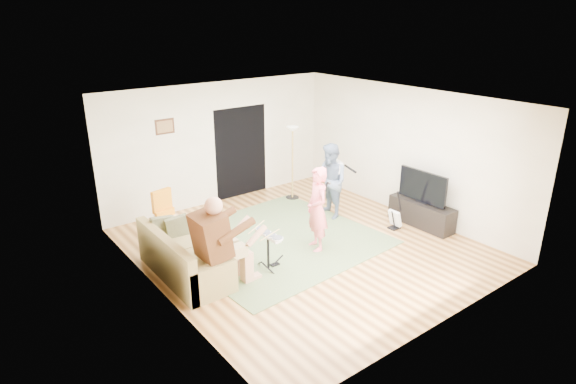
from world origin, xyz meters
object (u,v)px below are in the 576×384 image
object	(u,v)px
drum_kit	(268,253)
torchiere_lamp	(293,150)
guitar_spare	(395,218)
sofa	(181,262)
tv_cabinet	(421,214)
television	(423,186)
guitarist	(330,181)
dining_chair	(169,224)
singer	(317,209)

from	to	relation	value
drum_kit	torchiere_lamp	bearing A→B (deg)	45.09
guitar_spare	drum_kit	bearing A→B (deg)	175.67
sofa	guitar_spare	xyz separation A→B (m)	(4.24, -0.87, -0.04)
tv_cabinet	television	world-z (taller)	television
torchiere_lamp	tv_cabinet	bearing A→B (deg)	-67.71
drum_kit	guitarist	distance (m)	2.58
dining_chair	tv_cabinet	size ratio (longest dim) A/B	0.72
guitar_spare	tv_cabinet	size ratio (longest dim) A/B	0.56
sofa	television	world-z (taller)	television
guitar_spare	torchiere_lamp	world-z (taller)	torchiere_lamp
guitar_spare	torchiere_lamp	bearing A→B (deg)	102.97
guitar_spare	dining_chair	xyz separation A→B (m)	(-3.83, 2.20, 0.13)
singer	guitarist	bearing A→B (deg)	147.38
singer	drum_kit	bearing A→B (deg)	-68.26
sofa	guitar_spare	world-z (taller)	sofa
sofa	singer	size ratio (longest dim) A/B	1.26
drum_kit	tv_cabinet	world-z (taller)	drum_kit
drum_kit	dining_chair	world-z (taller)	dining_chair
singer	sofa	bearing A→B (deg)	-85.21
sofa	dining_chair	world-z (taller)	dining_chair
tv_cabinet	torchiere_lamp	bearing A→B (deg)	112.29
guitarist	dining_chair	distance (m)	3.36
drum_kit	torchiere_lamp	xyz separation A→B (m)	(2.35, 2.36, 0.87)
sofa	television	distance (m)	4.90
sofa	television	bearing A→B (deg)	-12.88
sofa	singer	distance (m)	2.54
television	drum_kit	bearing A→B (deg)	172.83
guitarist	torchiere_lamp	distance (m)	1.39
television	singer	bearing A→B (deg)	167.87
sofa	dining_chair	size ratio (longest dim) A/B	1.95
drum_kit	tv_cabinet	size ratio (longest dim) A/B	0.48
drum_kit	guitarist	world-z (taller)	guitarist
television	guitarist	bearing A→B (deg)	127.85
drum_kit	television	distance (m)	3.52
television	dining_chair	bearing A→B (deg)	150.88
singer	torchiere_lamp	size ratio (longest dim) A/B	0.92
drum_kit	dining_chair	distance (m)	2.17
guitar_spare	television	xyz separation A→B (m)	(0.50, -0.21, 0.62)
tv_cabinet	guitar_spare	bearing A→B (deg)	159.08
torchiere_lamp	television	distance (m)	3.02
tv_cabinet	drum_kit	bearing A→B (deg)	172.94
drum_kit	television	bearing A→B (deg)	-7.17
guitar_spare	television	bearing A→B (deg)	-22.81
guitarist	dining_chair	size ratio (longest dim) A/B	1.57
singer	television	bearing A→B (deg)	96.26
drum_kit	dining_chair	xyz separation A→B (m)	(-0.88, 1.98, 0.07)
guitarist	singer	bearing A→B (deg)	-41.79
drum_kit	guitar_spare	size ratio (longest dim) A/B	0.85
torchiere_lamp	singer	bearing A→B (deg)	-118.13
guitar_spare	dining_chair	world-z (taller)	dining_chair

